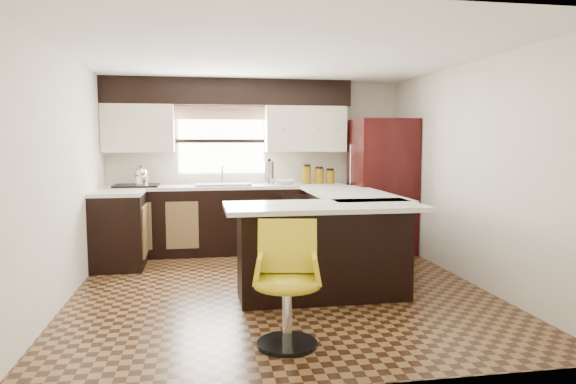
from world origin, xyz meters
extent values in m
plane|color=#49301A|center=(0.00, 0.00, 0.00)|extent=(4.40, 4.40, 0.00)
plane|color=silver|center=(0.00, 0.00, 2.40)|extent=(4.40, 4.40, 0.00)
plane|color=beige|center=(0.00, 2.20, 1.20)|extent=(4.40, 0.00, 4.40)
plane|color=beige|center=(0.00, -2.20, 1.20)|extent=(4.40, 0.00, 4.40)
plane|color=beige|center=(-2.10, 0.00, 1.20)|extent=(0.00, 4.40, 4.40)
plane|color=beige|center=(2.10, 0.00, 1.20)|extent=(0.00, 4.40, 4.40)
cube|color=black|center=(-0.45, 1.90, 0.45)|extent=(3.30, 0.60, 0.90)
cube|color=black|center=(-1.80, 1.25, 0.45)|extent=(0.60, 0.70, 0.90)
cube|color=silver|center=(-0.45, 1.90, 0.92)|extent=(3.30, 0.60, 0.04)
cube|color=silver|center=(-1.80, 1.25, 0.92)|extent=(0.60, 0.70, 0.04)
cube|color=black|center=(-0.40, 2.03, 2.22)|extent=(3.40, 0.35, 0.36)
cube|color=beige|center=(-1.62, 2.03, 1.72)|extent=(0.94, 0.35, 0.64)
cube|color=beige|center=(0.68, 2.03, 1.72)|extent=(1.14, 0.35, 0.64)
cube|color=white|center=(-0.50, 2.18, 1.55)|extent=(1.20, 0.02, 0.90)
cube|color=#D19B93|center=(-0.50, 2.14, 1.94)|extent=(1.30, 0.06, 0.18)
cube|color=#B2B2B7|center=(-0.50, 1.88, 0.96)|extent=(0.75, 0.45, 0.03)
cube|color=black|center=(0.55, 1.61, 0.43)|extent=(0.58, 0.03, 0.78)
cube|color=black|center=(-1.65, 1.88, 0.96)|extent=(0.58, 0.50, 0.02)
cube|color=black|center=(0.90, 0.62, 0.45)|extent=(0.60, 1.95, 0.90)
cube|color=black|center=(0.38, -0.35, 0.45)|extent=(1.65, 0.60, 0.90)
cube|color=silver|center=(0.95, 0.62, 0.92)|extent=(0.84, 1.95, 0.04)
cube|color=silver|center=(0.35, -0.44, 0.92)|extent=(1.89, 0.84, 0.04)
cube|color=black|center=(1.68, 1.59, 0.93)|extent=(0.79, 0.76, 1.85)
cylinder|color=silver|center=(0.14, 1.90, 1.11)|extent=(0.15, 0.15, 0.33)
imported|color=white|center=(0.37, 1.90, 0.98)|extent=(0.31, 0.31, 0.06)
cylinder|color=#79590D|center=(0.68, 1.92, 1.07)|extent=(0.13, 0.13, 0.25)
cylinder|color=#79590D|center=(0.86, 1.92, 1.05)|extent=(0.13, 0.13, 0.21)
cylinder|color=#79590D|center=(1.03, 1.92, 1.04)|extent=(0.13, 0.13, 0.19)
camera|label=1|loc=(-0.81, -5.20, 1.55)|focal=32.00mm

